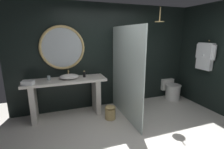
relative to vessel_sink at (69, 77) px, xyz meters
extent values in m
plane|color=silver|center=(1.04, -1.56, -0.94)|extent=(5.76, 5.76, 0.00)
cube|color=black|center=(1.04, 0.34, 0.36)|extent=(4.80, 0.10, 2.60)
cube|color=black|center=(3.39, -0.80, 0.36)|extent=(0.10, 2.47, 2.60)
cube|color=silver|center=(-0.09, -0.01, -0.08)|extent=(1.79, 0.56, 0.06)
cube|color=silver|center=(-0.78, -0.01, -0.52)|extent=(0.11, 0.47, 0.83)
cube|color=silver|center=(0.61, -0.01, -0.52)|extent=(0.11, 0.47, 0.83)
ellipsoid|color=white|center=(0.00, 0.00, 0.00)|extent=(0.43, 0.36, 0.10)
cylinder|color=tan|center=(0.00, 0.16, 0.03)|extent=(0.02, 0.02, 0.17)
cylinder|color=tan|center=(0.00, 0.09, 0.11)|extent=(0.02, 0.14, 0.02)
cylinder|color=silver|center=(-0.43, 0.04, 0.00)|extent=(0.07, 0.07, 0.10)
cylinder|color=black|center=(0.35, 0.03, 0.01)|extent=(0.06, 0.06, 0.13)
cylinder|color=tan|center=(0.35, 0.03, 0.09)|extent=(0.03, 0.03, 0.02)
torus|color=tan|center=(-0.09, 0.25, 0.63)|extent=(1.01, 0.06, 1.01)
cylinder|color=#B2BCC1|center=(-0.09, 0.26, 0.63)|extent=(0.92, 0.01, 0.92)
cube|color=silver|center=(1.17, -0.51, 0.08)|extent=(0.02, 1.59, 2.04)
cylinder|color=tan|center=(2.19, -0.17, 1.40)|extent=(0.02, 0.02, 0.33)
cylinder|color=tan|center=(2.19, -0.17, 1.22)|extent=(0.23, 0.23, 0.02)
sphere|color=tan|center=(3.32, -0.65, 0.77)|extent=(0.04, 0.04, 0.04)
cube|color=white|center=(3.25, -0.65, 0.39)|extent=(0.12, 0.41, 0.67)
cylinder|color=white|center=(3.25, -0.88, 0.51)|extent=(0.10, 0.10, 0.36)
cylinder|color=white|center=(3.25, -0.43, 0.51)|extent=(0.10, 0.10, 0.36)
sphere|color=white|center=(3.18, -0.65, 0.42)|extent=(0.07, 0.07, 0.07)
cylinder|color=white|center=(2.91, -0.03, -0.72)|extent=(0.41, 0.41, 0.43)
ellipsoid|color=white|center=(2.91, -0.03, -0.50)|extent=(0.43, 0.47, 0.02)
cube|color=white|center=(2.91, 0.25, -0.56)|extent=(0.39, 0.16, 0.33)
cylinder|color=tan|center=(0.81, -0.49, -0.82)|extent=(0.24, 0.24, 0.25)
ellipsoid|color=tan|center=(0.81, -0.49, -0.66)|extent=(0.24, 0.24, 0.07)
cube|color=white|center=(-0.82, -0.19, -0.01)|extent=(0.25, 0.22, 0.09)
camera|label=1|loc=(-0.31, -3.72, 0.94)|focal=26.51mm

